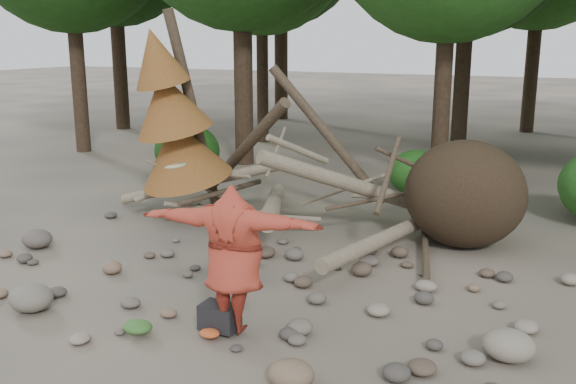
% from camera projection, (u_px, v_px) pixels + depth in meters
% --- Properties ---
extents(ground, '(120.00, 120.00, 0.00)m').
position_uv_depth(ground, '(219.00, 305.00, 9.24)').
color(ground, '#514C44').
rests_on(ground, ground).
extents(deadfall_pile, '(8.55, 5.24, 3.30)m').
position_uv_depth(deadfall_pile, '(432.00, 193.00, 11.86)').
color(deadfall_pile, '#332619').
rests_on(deadfall_pile, ground).
extents(dead_conifer, '(2.06, 2.16, 4.35)m').
position_uv_depth(dead_conifer, '(174.00, 121.00, 13.02)').
color(dead_conifer, '#4C3F30').
rests_on(dead_conifer, ground).
extents(bush_left, '(1.80, 1.80, 1.44)m').
position_uv_depth(bush_left, '(187.00, 151.00, 17.71)').
color(bush_left, '#1A4813').
rests_on(bush_left, ground).
extents(bush_mid, '(1.40, 1.40, 1.12)m').
position_uv_depth(bush_mid, '(417.00, 173.00, 15.58)').
color(bush_mid, '#235B1A').
rests_on(bush_mid, ground).
extents(frisbee_thrower, '(2.44, 1.01, 2.06)m').
position_uv_depth(frisbee_thrower, '(233.00, 259.00, 8.08)').
color(frisbee_thrower, '#A63525').
rests_on(frisbee_thrower, ground).
extents(backpack, '(0.50, 0.34, 0.33)m').
position_uv_depth(backpack, '(220.00, 321.00, 8.36)').
color(backpack, black).
rests_on(backpack, ground).
extents(cloth_green, '(0.40, 0.33, 0.15)m').
position_uv_depth(cloth_green, '(138.00, 330.00, 8.29)').
color(cloth_green, '#336428').
rests_on(cloth_green, ground).
extents(cloth_orange, '(0.27, 0.22, 0.10)m').
position_uv_depth(cloth_orange, '(210.00, 337.00, 8.16)').
color(cloth_orange, '#C04B20').
rests_on(cloth_orange, ground).
extents(boulder_front_left, '(0.64, 0.58, 0.39)m').
position_uv_depth(boulder_front_left, '(31.00, 298.00, 9.03)').
color(boulder_front_left, slate).
rests_on(boulder_front_left, ground).
extents(boulder_front_right, '(0.52, 0.47, 0.31)m').
position_uv_depth(boulder_front_right, '(291.00, 374.00, 7.05)').
color(boulder_front_right, '#79614B').
rests_on(boulder_front_right, ground).
extents(boulder_mid_right, '(0.63, 0.57, 0.38)m').
position_uv_depth(boulder_mid_right, '(509.00, 345.00, 7.65)').
color(boulder_mid_right, gray).
rests_on(boulder_mid_right, ground).
extents(boulder_mid_left, '(0.57, 0.51, 0.34)m').
position_uv_depth(boulder_mid_left, '(37.00, 239.00, 11.74)').
color(boulder_mid_left, '#59514B').
rests_on(boulder_mid_left, ground).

